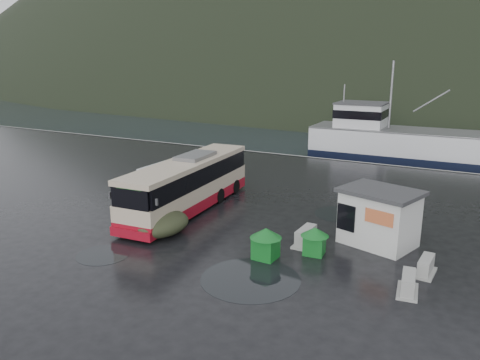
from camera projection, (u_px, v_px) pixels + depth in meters
The scene contains 14 objects.
ground at pixel (221, 228), 25.51m from camera, with size 160.00×160.00×0.00m, color black.
harbor_water at pixel (435, 94), 119.74m from camera, with size 300.00×180.00×0.02m, color black.
quay_edge at pixel (330, 159), 42.64m from camera, with size 160.00×0.60×1.50m, color #999993.
coach_bus at pixel (189, 209), 28.62m from camera, with size 2.94×11.68×3.30m, color #C4B094, non-canonical shape.
white_van at pixel (173, 196), 31.31m from camera, with size 1.91×5.52×2.31m, color silver, non-canonical shape.
waste_bin_left at pixel (266, 258), 21.64m from camera, with size 1.06×1.06×1.48m, color #126620, non-canonical shape.
waste_bin_right at pixel (314, 254), 22.11m from camera, with size 0.96×0.96×1.33m, color #126620, non-canonical shape.
dome_tent at pixel (163, 235), 24.48m from camera, with size 2.24×3.14×1.23m, color #303620, non-canonical shape.
ticket_kiosk at pixel (377, 244), 23.29m from camera, with size 3.61×2.73×2.82m, color silver, non-canonical shape.
jersey_barrier_a at pixel (305, 245), 23.20m from camera, with size 0.87×1.75×0.87m, color #999993, non-canonical shape.
jersey_barrier_b at pixel (425, 274), 20.07m from camera, with size 0.75×1.50×0.75m, color #999993, non-canonical shape.
jersey_barrier_c at pixel (407, 292), 18.48m from camera, with size 0.79×1.58×0.79m, color #999993, non-canonical shape.
fishing_trawler at pixel (416, 148), 47.77m from camera, with size 25.19×5.53×10.08m, color silver, non-canonical shape.
puddles at pixel (256, 252), 22.36m from camera, with size 11.08×13.80×0.01m.
Camera 1 is at (12.09, -20.77, 9.00)m, focal length 35.00 mm.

